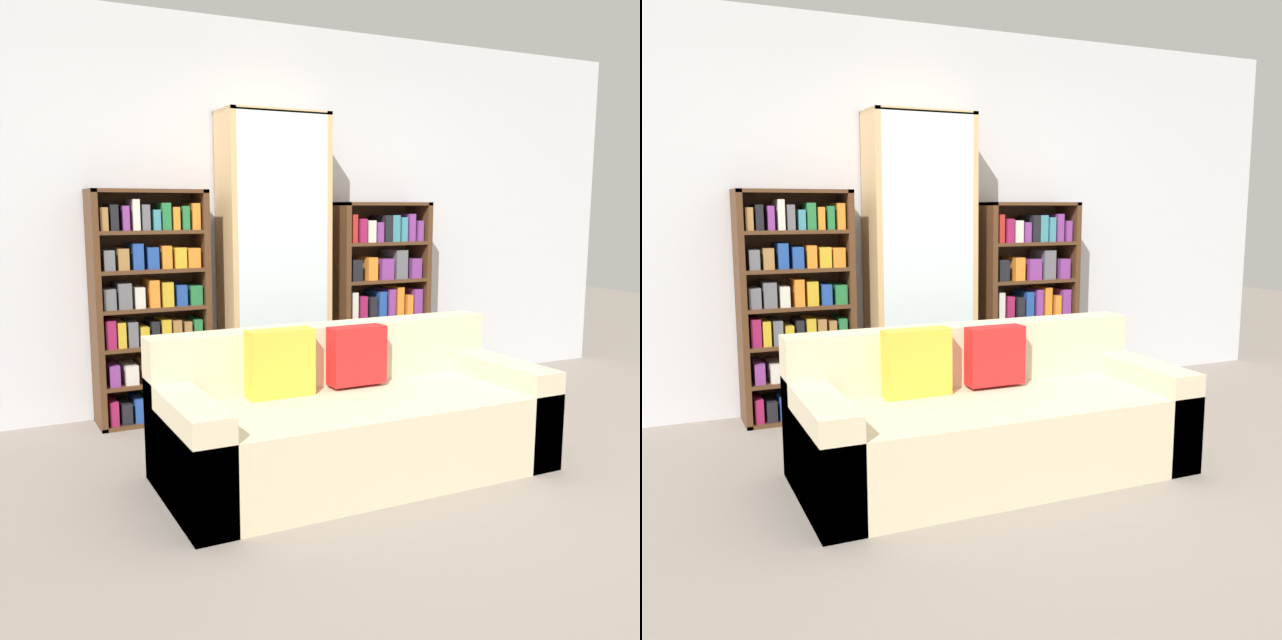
{
  "view_description": "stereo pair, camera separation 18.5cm",
  "coord_description": "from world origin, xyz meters",
  "views": [
    {
      "loc": [
        -2.03,
        -2.6,
        1.42
      ],
      "look_at": [
        -0.08,
        1.31,
        0.73
      ],
      "focal_mm": 40.0,
      "sensor_mm": 36.0,
      "label": 1
    },
    {
      "loc": [
        -1.86,
        -2.68,
        1.42
      ],
      "look_at": [
        -0.08,
        1.31,
        0.73
      ],
      "focal_mm": 40.0,
      "sensor_mm": 36.0,
      "label": 2
    }
  ],
  "objects": [
    {
      "name": "wine_bottle",
      "position": [
        0.42,
        1.69,
        0.17
      ],
      "size": [
        0.09,
        0.09,
        0.41
      ],
      "color": "#192333",
      "rests_on": "ground"
    },
    {
      "name": "ground_plane",
      "position": [
        0.0,
        0.0,
        0.0
      ],
      "size": [
        16.0,
        16.0,
        0.0
      ],
      "primitive_type": "plane",
      "color": "gray"
    },
    {
      "name": "bookshelf_left",
      "position": [
        -0.96,
        2.06,
        0.74
      ],
      "size": [
        0.74,
        0.32,
        1.53
      ],
      "color": "#4C2D19",
      "rests_on": "ground"
    },
    {
      "name": "couch",
      "position": [
        -0.23,
        0.63,
        0.28
      ],
      "size": [
        2.06,
        0.9,
        0.79
      ],
      "color": "beige",
      "rests_on": "ground"
    },
    {
      "name": "bookshelf_right",
      "position": [
        0.8,
        2.06,
        0.7
      ],
      "size": [
        0.74,
        0.32,
        1.46
      ],
      "color": "#4C2D19",
      "rests_on": "ground"
    },
    {
      "name": "wall_back",
      "position": [
        0.0,
        2.27,
        1.35
      ],
      "size": [
        6.34,
        0.06,
        2.7
      ],
      "color": "silver",
      "rests_on": "ground"
    },
    {
      "name": "display_cabinet",
      "position": [
        -0.08,
        2.05,
        1.03
      ],
      "size": [
        0.74,
        0.36,
        2.07
      ],
      "color": "tan",
      "rests_on": "ground"
    }
  ]
}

